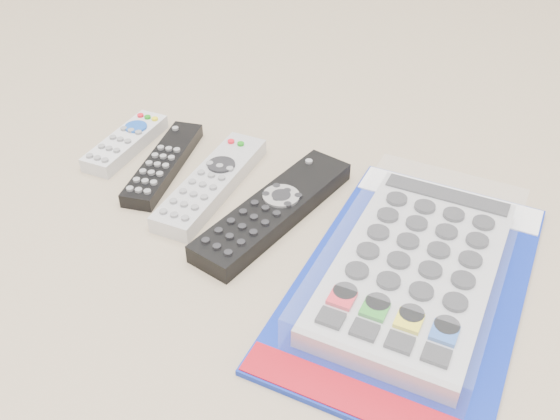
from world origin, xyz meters
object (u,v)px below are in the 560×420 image
at_px(remote_silver_dvd, 212,183).
at_px(jumbo_remote_packaged, 416,266).
at_px(remote_small_grey, 126,142).
at_px(remote_slim_black, 164,163).
at_px(remote_large_black, 274,210).

height_order(remote_silver_dvd, jumbo_remote_packaged, jumbo_remote_packaged).
height_order(remote_small_grey, remote_silver_dvd, remote_silver_dvd).
height_order(remote_slim_black, jumbo_remote_packaged, jumbo_remote_packaged).
distance_m(remote_slim_black, remote_silver_dvd, 0.08).
height_order(remote_silver_dvd, remote_large_black, remote_large_black).
bearing_deg(jumbo_remote_packaged, remote_silver_dvd, 170.07).
bearing_deg(remote_silver_dvd, remote_slim_black, 170.10).
xyz_separation_m(remote_silver_dvd, jumbo_remote_packaged, (0.27, -0.05, 0.01)).
bearing_deg(remote_silver_dvd, remote_small_grey, 167.00).
bearing_deg(jumbo_remote_packaged, remote_large_black, 170.04).
bearing_deg(remote_slim_black, jumbo_remote_packaged, -21.04).
relative_size(remote_slim_black, remote_silver_dvd, 0.90).
bearing_deg(remote_small_grey, jumbo_remote_packaged, -12.10).
bearing_deg(jumbo_remote_packaged, remote_slim_black, 170.41).
relative_size(remote_silver_dvd, jumbo_remote_packaged, 0.57).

